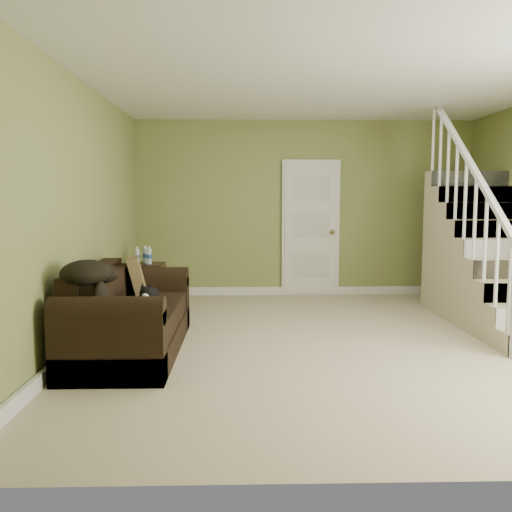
{
  "coord_description": "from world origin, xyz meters",
  "views": [
    {
      "loc": [
        -0.93,
        -5.35,
        1.44
      ],
      "look_at": [
        -0.79,
        0.1,
        0.87
      ],
      "focal_mm": 38.0,
      "sensor_mm": 36.0,
      "label": 1
    }
  ],
  "objects": [
    {
      "name": "ceiling",
      "position": [
        0.0,
        0.0,
        2.6
      ],
      "size": [
        5.0,
        5.5,
        0.01
      ],
      "primitive_type": "cube",
      "color": "white",
      "rests_on": "wall_back"
    },
    {
      "name": "cat",
      "position": [
        -1.8,
        -0.31,
        0.53
      ],
      "size": [
        0.23,
        0.5,
        0.24
      ],
      "rotation": [
        0.0,
        0.0,
        -0.01
      ],
      "color": "black",
      "rests_on": "sofa"
    },
    {
      "name": "banana",
      "position": [
        -1.94,
        -0.68,
        0.47
      ],
      "size": [
        0.16,
        0.22,
        0.06
      ],
      "primitive_type": "ellipsoid",
      "rotation": [
        0.0,
        0.0,
        0.47
      ],
      "color": "yellow",
      "rests_on": "sofa"
    },
    {
      "name": "wall_left",
      "position": [
        -2.5,
        0.0,
        1.3
      ],
      "size": [
        0.04,
        5.5,
        2.6
      ],
      "primitive_type": "cube",
      "color": "olive",
      "rests_on": "floor"
    },
    {
      "name": "staircase",
      "position": [
        1.99,
        0.97,
        0.64
      ],
      "size": [
        1.0,
        2.51,
        2.82
      ],
      "color": "tan",
      "rests_on": "floor"
    },
    {
      "name": "wall_front",
      "position": [
        0.0,
        -2.75,
        1.3
      ],
      "size": [
        5.0,
        0.04,
        2.6
      ],
      "primitive_type": "cube",
      "color": "olive",
      "rests_on": "floor"
    },
    {
      "name": "baseboard_left",
      "position": [
        -2.47,
        0.0,
        0.06
      ],
      "size": [
        0.04,
        5.5,
        0.12
      ],
      "primitive_type": "cube",
      "color": "white",
      "rests_on": "floor"
    },
    {
      "name": "baseboard_back",
      "position": [
        0.0,
        2.72,
        0.06
      ],
      "size": [
        5.0,
        0.04,
        0.12
      ],
      "primitive_type": "cube",
      "color": "white",
      "rests_on": "floor"
    },
    {
      "name": "sofa",
      "position": [
        -2.01,
        -0.31,
        0.31
      ],
      "size": [
        0.88,
        2.05,
        0.81
      ],
      "color": "black",
      "rests_on": "floor"
    },
    {
      "name": "floor",
      "position": [
        0.0,
        0.0,
        0.0
      ],
      "size": [
        5.0,
        5.5,
        0.01
      ],
      "primitive_type": "cube",
      "color": "tan",
      "rests_on": "ground"
    },
    {
      "name": "door",
      "position": [
        0.1,
        2.71,
        1.01
      ],
      "size": [
        0.86,
        0.12,
        2.02
      ],
      "color": "white",
      "rests_on": "floor"
    },
    {
      "name": "throw_blanket",
      "position": [
        -2.21,
        -0.92,
        0.84
      ],
      "size": [
        0.42,
        0.54,
        0.21
      ],
      "primitive_type": "ellipsoid",
      "rotation": [
        0.0,
        0.0,
        -0.06
      ],
      "color": "black",
      "rests_on": "sofa"
    },
    {
      "name": "throw_pillow",
      "position": [
        -2.02,
        0.29,
        0.61
      ],
      "size": [
        0.29,
        0.48,
        0.46
      ],
      "primitive_type": "cube",
      "rotation": [
        0.0,
        -0.24,
        0.18
      ],
      "color": "#45331B",
      "rests_on": "sofa"
    },
    {
      "name": "side_table",
      "position": [
        -2.21,
        1.73,
        0.31
      ],
      "size": [
        0.5,
        0.5,
        0.82
      ],
      "rotation": [
        0.0,
        0.0,
        -0.01
      ],
      "color": "black",
      "rests_on": "floor"
    },
    {
      "name": "wall_back",
      "position": [
        0.0,
        2.75,
        1.3
      ],
      "size": [
        5.0,
        0.04,
        2.6
      ],
      "primitive_type": "cube",
      "color": "olive",
      "rests_on": "floor"
    }
  ]
}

